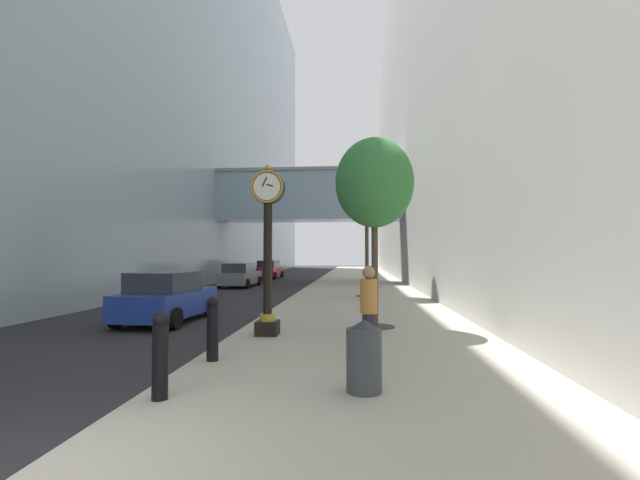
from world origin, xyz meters
TOP-DOWN VIEW (x-y plane):
  - ground_plane at (0.00, 27.00)m, footprint 110.00×110.00m
  - sidewalk_right at (3.27, 30.00)m, footprint 6.55×80.00m
  - building_block_left at (-11.75, 30.00)m, footprint 23.17×80.00m
  - building_block_right at (11.05, 30.00)m, footprint 9.00×80.00m
  - street_clock at (0.91, 7.16)m, footprint 0.84×0.55m
  - bollard_nearest at (0.40, 2.28)m, footprint 0.23×0.23m
  - bollard_second at (0.40, 4.49)m, footprint 0.23×0.23m
  - street_tree_near at (3.64, 8.62)m, footprint 2.20×2.20m
  - street_tree_mid_near at (3.64, 17.60)m, footprint 2.59×2.59m
  - trash_bin at (3.23, 2.85)m, footprint 0.53×0.53m
  - pedestrian_walking at (3.37, 5.12)m, footprint 0.37×0.37m
  - car_grey_near at (-4.60, 24.87)m, footprint 2.11×4.61m
  - car_red_mid at (-4.79, 35.42)m, footprint 2.05×4.71m
  - car_blue_far at (-2.90, 9.84)m, footprint 2.13×4.09m

SIDE VIEW (x-z plane):
  - ground_plane at x=0.00m, z-range 0.00..0.00m
  - sidewalk_right at x=3.27m, z-range 0.00..0.14m
  - trash_bin at x=3.23m, z-range 0.15..1.20m
  - bollard_nearest at x=0.40m, z-range 0.17..1.38m
  - bollard_second at x=0.40m, z-range 0.17..1.38m
  - car_grey_near at x=-4.60m, z-range -0.02..1.57m
  - car_blue_far at x=-2.90m, z-range -0.02..1.58m
  - car_red_mid at x=-4.79m, z-range -0.02..1.61m
  - pedestrian_walking at x=3.37m, z-range 0.20..1.98m
  - street_clock at x=0.91m, z-range 0.34..4.63m
  - street_tree_near at x=3.64m, z-range 1.49..6.79m
  - street_tree_mid_near at x=3.64m, z-range 2.05..8.89m
  - building_block_right at x=11.05m, z-range 0.00..28.63m
  - building_block_left at x=-11.75m, z-range -0.08..37.09m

